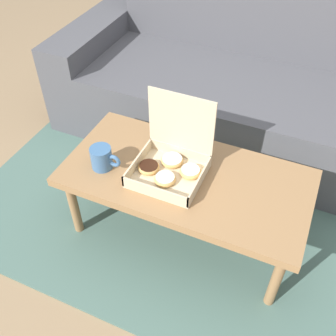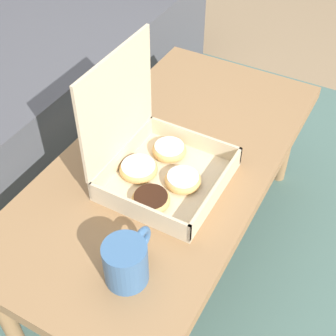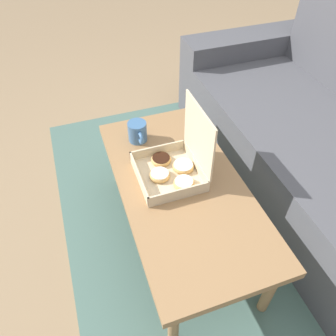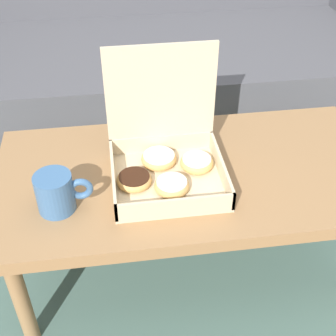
{
  "view_description": "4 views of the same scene",
  "coord_description": "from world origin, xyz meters",
  "px_view_note": "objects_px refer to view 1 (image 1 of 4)",
  "views": [
    {
      "loc": [
        0.42,
        -1.22,
        1.63
      ],
      "look_at": [
        -0.07,
        -0.1,
        0.45
      ],
      "focal_mm": 42.0,
      "sensor_mm": 36.0,
      "label": 1
    },
    {
      "loc": [
        -0.81,
        -0.51,
        1.28
      ],
      "look_at": [
        -0.07,
        -0.1,
        0.45
      ],
      "focal_mm": 50.0,
      "sensor_mm": 36.0,
      "label": 2
    },
    {
      "loc": [
        0.92,
        -0.44,
        1.5
      ],
      "look_at": [
        -0.07,
        -0.1,
        0.45
      ],
      "focal_mm": 35.0,
      "sensor_mm": 36.0,
      "label": 3
    },
    {
      "loc": [
        -0.21,
        -1.06,
        1.24
      ],
      "look_at": [
        -0.07,
        -0.1,
        0.45
      ],
      "focal_mm": 50.0,
      "sensor_mm": 36.0,
      "label": 4
    }
  ],
  "objects_px": {
    "pastry_box": "(171,161)",
    "couch": "(241,89)",
    "coffee_table": "(186,181)",
    "coffee_mug": "(102,158)"
  },
  "relations": [
    {
      "from": "pastry_box",
      "to": "coffee_mug",
      "type": "height_order",
      "value": "pastry_box"
    },
    {
      "from": "coffee_table",
      "to": "pastry_box",
      "type": "distance_m",
      "value": 0.12
    },
    {
      "from": "coffee_table",
      "to": "pastry_box",
      "type": "xyz_separation_m",
      "value": [
        -0.07,
        -0.0,
        0.1
      ]
    },
    {
      "from": "couch",
      "to": "coffee_table",
      "type": "distance_m",
      "value": 0.92
    },
    {
      "from": "coffee_mug",
      "to": "pastry_box",
      "type": "bearing_deg",
      "value": 19.12
    },
    {
      "from": "coffee_mug",
      "to": "coffee_table",
      "type": "bearing_deg",
      "value": 15.79
    },
    {
      "from": "pastry_box",
      "to": "couch",
      "type": "bearing_deg",
      "value": 85.55
    },
    {
      "from": "coffee_table",
      "to": "couch",
      "type": "bearing_deg",
      "value": 90.0
    },
    {
      "from": "pastry_box",
      "to": "coffee_mug",
      "type": "distance_m",
      "value": 0.31
    },
    {
      "from": "coffee_table",
      "to": "coffee_mug",
      "type": "xyz_separation_m",
      "value": [
        -0.36,
        -0.1,
        0.09
      ]
    }
  ]
}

